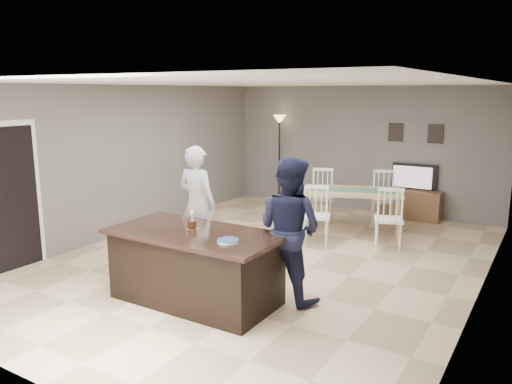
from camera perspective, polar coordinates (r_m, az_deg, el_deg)
The scene contains 14 objects.
floor at distance 7.86m, azimuth 1.42°, elevation -7.77°, with size 8.00×8.00×0.00m, color #D2B487.
room_shell at distance 7.48m, azimuth 1.48°, elevation 4.47°, with size 8.00×8.00×8.00m.
kitchen_island at distance 6.30m, azimuth -6.90°, elevation -8.40°, with size 2.15×1.10×0.90m.
tv_console at distance 10.74m, azimuth 17.25°, elevation -1.36°, with size 1.20×0.40×0.60m, color brown.
television at distance 10.71m, azimuth 17.52°, elevation 1.65°, with size 0.91×0.12×0.53m, color black.
tv_screen_glow at distance 10.63m, azimuth 17.42°, elevation 1.62°, with size 0.78×0.78×0.00m, color orange.
picture_frames at distance 10.74m, azimuth 17.73°, elevation 6.44°, with size 1.10×0.02×0.38m.
doorway at distance 7.98m, azimuth -26.48°, elevation 0.66°, with size 0.00×2.10×2.65m.
woman at distance 7.69m, azimuth -6.74°, elevation -1.34°, with size 0.65×0.43×1.79m, color #BBBBC0.
man at distance 6.20m, azimuth 3.83°, elevation -4.25°, with size 0.88×0.69×1.82m, color #181A35.
birthday_cake at distance 6.27m, azimuth -7.31°, elevation -3.71°, with size 0.15×0.15×0.23m.
plate_stack at distance 5.68m, azimuth -3.22°, elevation -5.62°, with size 0.25×0.25×0.04m.
dining_table at distance 9.26m, azimuth 10.96°, elevation -0.65°, with size 2.25×2.42×1.06m.
floor_lamp at distance 11.70m, azimuth 2.70°, elevation 6.54°, with size 0.31×0.31×2.05m.
Camera 1 is at (3.71, -6.42, 2.58)m, focal length 35.00 mm.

